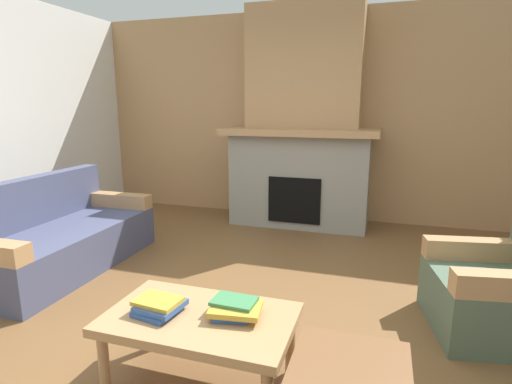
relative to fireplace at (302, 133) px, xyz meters
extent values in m
plane|color=brown|center=(0.00, -2.62, -1.16)|extent=(9.00, 9.00, 0.00)
cube|color=tan|center=(0.00, 0.38, 0.19)|extent=(6.00, 0.12, 2.70)
cube|color=gray|center=(0.00, -0.03, -0.59)|extent=(1.70, 0.70, 1.15)
cube|color=black|center=(0.00, -0.36, -0.78)|extent=(0.64, 0.08, 0.56)
cube|color=tan|center=(0.00, -0.08, 0.03)|extent=(1.90, 0.82, 0.08)
cube|color=tan|center=(0.00, 0.07, 0.80)|extent=(1.40, 0.50, 1.47)
cube|color=#474C6B|center=(-1.81, -2.18, -0.96)|extent=(0.87, 1.81, 0.40)
cube|color=#474C6B|center=(-2.15, -2.18, -0.54)|extent=(0.19, 1.80, 0.45)
cube|color=tan|center=(-1.83, -1.36, -0.69)|extent=(0.84, 0.17, 0.15)
cube|color=#4C604C|center=(1.76, -2.19, -0.96)|extent=(0.88, 0.88, 0.40)
cube|color=tan|center=(1.71, -1.88, -0.69)|extent=(0.77, 0.27, 0.15)
cube|color=tan|center=(0.12, -3.29, -0.76)|extent=(1.00, 0.60, 0.05)
cylinder|color=tan|center=(-0.32, -3.53, -0.97)|extent=(0.06, 0.06, 0.38)
cylinder|color=tan|center=(-0.32, -3.05, -0.97)|extent=(0.06, 0.06, 0.38)
cylinder|color=tan|center=(0.56, -3.05, -0.97)|extent=(0.06, 0.06, 0.38)
cube|color=#335699|center=(-0.10, -3.35, -0.72)|extent=(0.24, 0.23, 0.02)
cube|color=#335699|center=(-0.09, -3.33, -0.69)|extent=(0.24, 0.24, 0.03)
cube|color=gold|center=(-0.10, -3.33, -0.67)|extent=(0.25, 0.19, 0.02)
cube|color=#335699|center=(0.28, -3.24, -0.72)|extent=(0.23, 0.23, 0.03)
cube|color=gold|center=(0.31, -3.25, -0.69)|extent=(0.29, 0.23, 0.03)
cube|color=#3D7F4C|center=(0.29, -3.21, -0.67)|extent=(0.23, 0.16, 0.02)
camera|label=1|loc=(0.99, -5.06, 0.36)|focal=28.30mm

